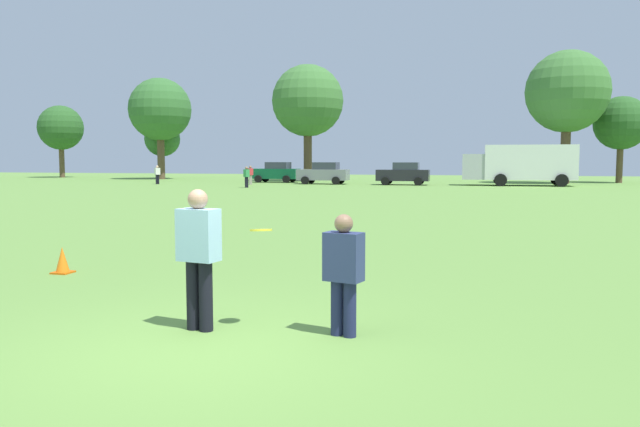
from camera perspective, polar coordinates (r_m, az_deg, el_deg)
name	(u,v)px	position (r m, az deg, el deg)	size (l,w,h in m)	color
ground_plane	(202,347)	(7.04, -10.80, -12.00)	(153.06, 153.06, 0.00)	#608C3D
player_thrower	(199,251)	(7.50, -11.14, -3.45)	(0.52, 0.35, 1.70)	black
player_defender	(344,268)	(7.15, 2.19, -5.10)	(0.48, 0.35, 1.42)	#1E234C
frisbee	(261,230)	(7.42, -5.47, -1.53)	(0.27, 0.27, 0.06)	yellow
traffic_cone	(62,261)	(12.08, -22.69, -4.04)	(0.32, 0.32, 0.48)	#D8590C
parked_car_near_left	(276,172)	(55.62, -4.07, 3.84)	(4.23, 2.27, 1.82)	#0C4C2D
parked_car_mid_left	(324,173)	(51.70, 0.35, 3.76)	(4.23, 2.27, 1.82)	slate
parked_car_center	(404,173)	(50.36, 7.73, 3.68)	(4.23, 2.27, 1.82)	black
box_truck	(521,163)	(50.84, 18.09, 4.43)	(8.54, 3.10, 3.18)	white
bystander_sideline_watcher	(247,176)	(45.35, -6.80, 3.48)	(0.37, 0.48, 1.54)	black
bystander_far_jogger	(157,174)	(53.22, -14.79, 3.59)	(0.43, 0.49, 1.56)	black
bystander_field_marshal	(250,174)	(50.68, -6.44, 3.65)	(0.38, 0.48, 1.54)	gray
tree_west_oak	(61,128)	(76.78, -22.83, 7.29)	(5.03, 5.03, 8.18)	brown
tree_west_maple	(162,139)	(69.57, -14.36, 6.68)	(3.82, 3.82, 6.20)	brown
tree_center_elm	(160,110)	(66.96, -14.56, 9.26)	(6.44, 6.44, 10.47)	brown
tree_east_birch	(308,101)	(58.99, -1.15, 10.34)	(6.74, 6.74, 10.95)	brown
tree_east_oak	(567,92)	(57.03, 21.88, 10.37)	(6.91, 6.91, 11.23)	brown
tree_far_east_pine	(621,123)	(60.32, 26.06, 7.49)	(4.64, 4.64, 7.55)	brown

